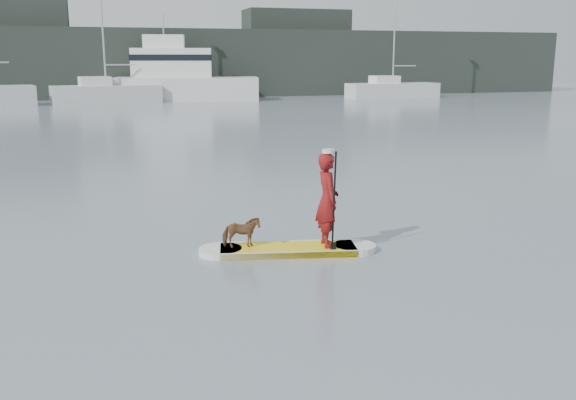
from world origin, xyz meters
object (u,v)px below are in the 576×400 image
object	(u,v)px
paddler	(327,200)
motor_yacht_a	(180,76)
paddleboard	(288,249)
sailboat_d	(106,92)
dog	(241,232)
sailboat_f	(392,89)

from	to	relation	value
paddler	motor_yacht_a	distance (m)	43.64
motor_yacht_a	paddleboard	bearing A→B (deg)	-84.37
sailboat_d	motor_yacht_a	xyz separation A→B (m)	(6.08, 1.43, 1.10)
dog	motor_yacht_a	xyz separation A→B (m)	(4.55, 43.21, 1.56)
dog	motor_yacht_a	world-z (taller)	motor_yacht_a
paddler	sailboat_f	bearing A→B (deg)	-23.23
paddler	sailboat_f	size ratio (longest dim) A/B	0.14
sailboat_f	motor_yacht_a	xyz separation A→B (m)	(-18.23, 2.14, 1.14)
sailboat_f	paddleboard	bearing A→B (deg)	-120.65
sailboat_f	motor_yacht_a	world-z (taller)	sailboat_f
sailboat_d	motor_yacht_a	bearing A→B (deg)	4.46
paddler	motor_yacht_a	bearing A→B (deg)	-0.02
paddler	paddleboard	bearing A→B (deg)	82.25
paddleboard	paddler	xyz separation A→B (m)	(0.71, -0.15, 0.93)
paddleboard	sailboat_f	distance (m)	46.72
paddleboard	motor_yacht_a	distance (m)	43.58
sailboat_d	paddler	bearing A→B (deg)	-94.61
paddleboard	sailboat_f	xyz separation A→B (m)	(21.93, 41.24, 0.77)
paddler	sailboat_f	distance (m)	46.52
dog	motor_yacht_a	distance (m)	43.47
sailboat_d	sailboat_f	distance (m)	24.32
sailboat_f	motor_yacht_a	distance (m)	18.39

